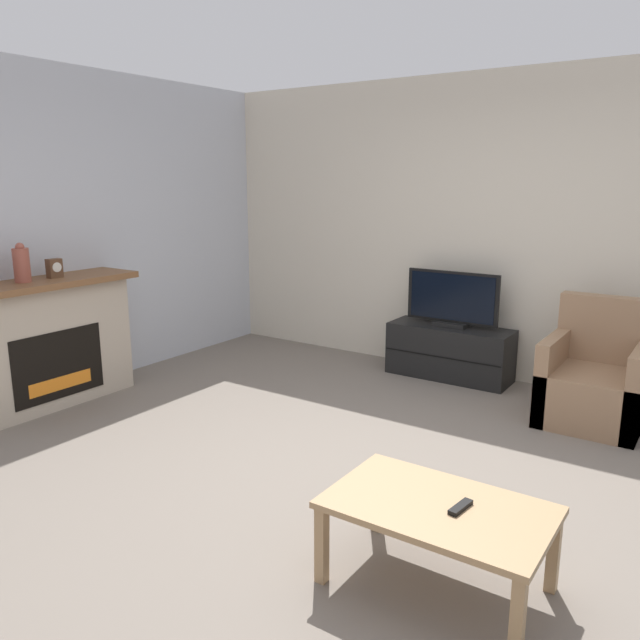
{
  "coord_description": "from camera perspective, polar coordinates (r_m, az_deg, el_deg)",
  "views": [
    {
      "loc": [
        1.67,
        -3.04,
        1.79
      ],
      "look_at": [
        -0.66,
        0.38,
        0.85
      ],
      "focal_mm": 35.0,
      "sensor_mm": 36.0,
      "label": 1
    }
  ],
  "objects": [
    {
      "name": "remote",
      "position": [
        2.86,
        12.73,
        -16.35
      ],
      "size": [
        0.06,
        0.15,
        0.02
      ],
      "rotation": [
        0.0,
        0.0,
        -0.13
      ],
      "color": "black",
      "rests_on": "coffee_table"
    },
    {
      "name": "coffee_table",
      "position": [
        2.91,
        10.72,
        -17.1
      ],
      "size": [
        0.96,
        0.6,
        0.4
      ],
      "color": "#A37F56",
      "rests_on": "ground"
    },
    {
      "name": "tv_stand",
      "position": [
        5.83,
        11.77,
        -2.87
      ],
      "size": [
        1.11,
        0.41,
        0.48
      ],
      "color": "black",
      "rests_on": "ground"
    },
    {
      "name": "armchair",
      "position": [
        5.13,
        23.87,
        -5.28
      ],
      "size": [
        0.7,
        0.76,
        0.91
      ],
      "color": "#937051",
      "rests_on": "ground"
    },
    {
      "name": "wall_back",
      "position": [
        5.75,
        17.39,
        7.84
      ],
      "size": [
        12.0,
        0.06,
        2.7
      ],
      "color": "beige",
      "rests_on": "ground"
    },
    {
      "name": "tv",
      "position": [
        5.72,
        11.97,
        1.69
      ],
      "size": [
        0.86,
        0.18,
        0.5
      ],
      "color": "black",
      "rests_on": "tv_stand"
    },
    {
      "name": "mantel_vase_centre_left",
      "position": [
        5.22,
        -25.63,
        4.64
      ],
      "size": [
        0.12,
        0.12,
        0.3
      ],
      "color": "#994C3D",
      "rests_on": "fireplace"
    },
    {
      "name": "ground_plane",
      "position": [
        3.9,
        5.0,
        -14.55
      ],
      "size": [
        24.0,
        24.0,
        0.0
      ],
      "primitive_type": "plane",
      "color": "slate"
    },
    {
      "name": "mantel_clock",
      "position": [
        5.36,
        -23.12,
        4.37
      ],
      "size": [
        0.08,
        0.11,
        0.15
      ],
      "color": "brown",
      "rests_on": "fireplace"
    },
    {
      "name": "wall_left",
      "position": [
        5.64,
        -23.2,
        7.31
      ],
      "size": [
        0.06,
        12.0,
        2.7
      ],
      "color": "silver",
      "rests_on": "ground"
    },
    {
      "name": "fireplace",
      "position": [
        5.4,
        -24.03,
        -1.91
      ],
      "size": [
        0.51,
        1.52,
        1.02
      ],
      "color": "#B7A893",
      "rests_on": "ground"
    }
  ]
}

